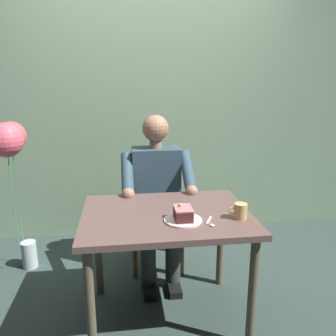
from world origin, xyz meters
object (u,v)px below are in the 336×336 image
(cake_slice, at_px, (183,213))
(balloon_display, at_px, (10,152))
(seated_person, at_px, (157,194))
(dining_table, at_px, (166,227))
(chair, at_px, (155,204))
(dessert_spoon, at_px, (211,223))
(coffee_cup, at_px, (240,211))

(cake_slice, xyz_separation_m, balloon_display, (1.15, -0.84, 0.21))
(seated_person, height_order, balloon_display, seated_person)
(dining_table, relative_size, chair, 1.10)
(chair, bearing_deg, dessert_spoon, 103.78)
(cake_slice, bearing_deg, coffee_cup, 178.42)
(cake_slice, bearing_deg, dessert_spoon, 158.93)
(chair, bearing_deg, balloon_display, 0.61)
(seated_person, distance_m, coffee_cup, 0.81)
(chair, xyz_separation_m, seated_person, (0.00, 0.17, 0.14))
(chair, xyz_separation_m, coffee_cup, (-0.41, 0.86, 0.26))
(cake_slice, relative_size, dessert_spoon, 0.95)
(seated_person, bearing_deg, dessert_spoon, 106.87)
(cake_slice, xyz_separation_m, coffee_cup, (-0.33, 0.01, 0.00))
(dining_table, distance_m, cake_slice, 0.20)
(seated_person, bearing_deg, cake_slice, 96.53)
(seated_person, bearing_deg, balloon_display, -8.64)
(balloon_display, bearing_deg, dessert_spoon, 145.21)
(seated_person, height_order, cake_slice, seated_person)
(chair, distance_m, seated_person, 0.22)
(chair, xyz_separation_m, balloon_display, (1.07, 0.01, 0.47))
(dessert_spoon, xyz_separation_m, balloon_display, (1.29, -0.90, 0.25))
(dining_table, bearing_deg, chair, -90.00)
(dining_table, xyz_separation_m, dessert_spoon, (-0.22, 0.19, 0.09))
(coffee_cup, height_order, balloon_display, balloon_display)
(dessert_spoon, bearing_deg, chair, -76.22)
(dining_table, height_order, dessert_spoon, dessert_spoon)
(seated_person, height_order, coffee_cup, seated_person)
(coffee_cup, distance_m, dessert_spoon, 0.19)
(coffee_cup, relative_size, balloon_display, 0.09)
(chair, height_order, cake_slice, chair)
(dessert_spoon, distance_m, balloon_display, 1.59)
(chair, distance_m, balloon_display, 1.17)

